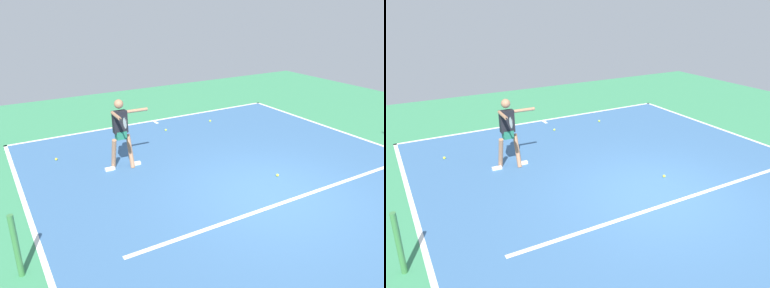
# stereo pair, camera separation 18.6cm
# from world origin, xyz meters

# --- Properties ---
(ground_plane) EXTENTS (21.91, 21.91, 0.00)m
(ground_plane) POSITION_xyz_m (0.00, 0.00, 0.00)
(ground_plane) COLOR #388456
(court_surface) EXTENTS (9.50, 12.24, 0.00)m
(court_surface) POSITION_xyz_m (0.00, 0.00, 0.00)
(court_surface) COLOR #38608E
(court_surface) RESTS_ON ground_plane
(court_line_baseline_near) EXTENTS (9.50, 0.10, 0.01)m
(court_line_baseline_near) POSITION_xyz_m (0.00, -6.07, 0.00)
(court_line_baseline_near) COLOR white
(court_line_baseline_near) RESTS_ON ground_plane
(court_line_sideline_right) EXTENTS (0.10, 12.24, 0.01)m
(court_line_sideline_right) POSITION_xyz_m (4.70, 0.00, 0.00)
(court_line_sideline_right) COLOR white
(court_line_sideline_right) RESTS_ON ground_plane
(court_line_service) EXTENTS (7.13, 0.10, 0.01)m
(court_line_service) POSITION_xyz_m (0.00, 0.41, 0.00)
(court_line_service) COLOR white
(court_line_service) RESTS_ON ground_plane
(court_line_centre_mark) EXTENTS (0.10, 0.30, 0.01)m
(court_line_centre_mark) POSITION_xyz_m (0.00, -5.87, 0.00)
(court_line_centre_mark) COLOR white
(court_line_centre_mark) RESTS_ON ground_plane
(net_post) EXTENTS (0.09, 0.09, 1.07)m
(net_post) POSITION_xyz_m (5.05, 0.00, 0.54)
(net_post) COLOR #38753D
(net_post) RESTS_ON ground_plane
(tennis_player) EXTENTS (1.18, 1.23, 1.78)m
(tennis_player) POSITION_xyz_m (2.29, -2.90, 1.02)
(tennis_player) COLOR #9E7051
(tennis_player) RESTS_ON ground_plane
(tennis_ball_near_service_line) EXTENTS (0.07, 0.07, 0.07)m
(tennis_ball_near_service_line) POSITION_xyz_m (3.65, -4.26, 0.03)
(tennis_ball_near_service_line) COLOR yellow
(tennis_ball_near_service_line) RESTS_ON ground_plane
(tennis_ball_by_sideline) EXTENTS (0.07, 0.07, 0.07)m
(tennis_ball_by_sideline) POSITION_xyz_m (-0.70, -0.58, 0.03)
(tennis_ball_by_sideline) COLOR #CCE033
(tennis_ball_by_sideline) RESTS_ON ground_plane
(tennis_ball_near_player) EXTENTS (0.07, 0.07, 0.07)m
(tennis_ball_near_player) POSITION_xyz_m (0.11, -4.90, 0.03)
(tennis_ball_near_player) COLOR #C6E53D
(tennis_ball_near_player) RESTS_ON ground_plane
(tennis_ball_centre_court) EXTENTS (0.07, 0.07, 0.07)m
(tennis_ball_centre_court) POSITION_xyz_m (-1.65, -4.97, 0.03)
(tennis_ball_centre_court) COLOR #CCE033
(tennis_ball_centre_court) RESTS_ON ground_plane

